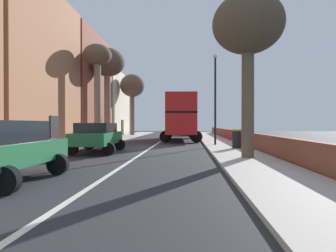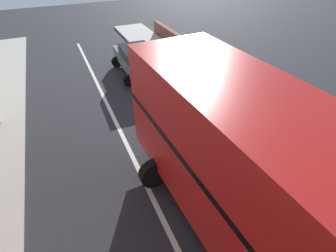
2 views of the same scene
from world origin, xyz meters
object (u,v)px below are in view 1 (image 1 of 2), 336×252
double_decker_bus (180,116)px  parked_car_grey_right_3 (189,129)px  street_tree_right_1 (248,28)px  parked_car_green_left_2 (98,136)px  street_tree_left_2 (132,87)px  litter_bin_right (237,139)px  street_tree_left_4 (107,65)px  parked_car_green_left_0 (2,148)px  lamppost_right (215,91)px  street_tree_left_0 (97,63)px

double_decker_bus → parked_car_grey_right_3: size_ratio=2.33×
double_decker_bus → street_tree_right_1: size_ratio=1.47×
parked_car_green_left_2 → street_tree_left_2: size_ratio=0.57×
double_decker_bus → litter_bin_right: size_ratio=9.24×
street_tree_left_4 → litter_bin_right: street_tree_left_4 is taller
parked_car_green_left_0 → parked_car_grey_right_3: parked_car_green_left_0 is taller
lamppost_right → litter_bin_right: size_ratio=5.66×
parked_car_green_left_0 → street_tree_left_4: bearing=98.2°
street_tree_left_2 → street_tree_left_4: 9.88m
street_tree_left_2 → double_decker_bus: bearing=-54.3°
double_decker_bus → street_tree_left_4: bearing=-173.3°
parked_car_grey_right_3 → street_tree_right_1: (2.48, -25.80, 4.78)m
street_tree_left_4 → litter_bin_right: size_ratio=7.69×
parked_car_green_left_0 → street_tree_right_1: (7.48, 5.14, 4.75)m
street_tree_left_2 → lamppost_right: size_ratio=1.25×
street_tree_left_0 → lamppost_right: (9.15, -2.46, -2.61)m
parked_car_green_left_2 → parked_car_grey_right_3: 23.73m
parked_car_green_left_0 → street_tree_left_0: street_tree_left_0 is taller
parked_car_green_left_0 → street_tree_right_1: size_ratio=0.56×
parked_car_green_left_2 → parked_car_grey_right_3: bearing=77.8°
parked_car_green_left_0 → litter_bin_right: bearing=51.1°
litter_bin_right → double_decker_bus: bearing=110.2°
lamppost_right → double_decker_bus: bearing=110.1°
parked_car_grey_right_3 → litter_bin_right: parked_car_grey_right_3 is taller
parked_car_green_left_0 → street_tree_left_2: (-2.30, 28.49, 5.38)m
double_decker_bus → parked_car_grey_right_3: (0.80, 11.50, -1.45)m
street_tree_left_2 → lamppost_right: street_tree_left_2 is taller
double_decker_bus → street_tree_left_4: 8.39m
street_tree_right_1 → lamppost_right: bearing=95.4°
parked_car_green_left_0 → double_decker_bus: bearing=77.8°
parked_car_green_left_0 → street_tree_left_4: street_tree_left_4 is taller
litter_bin_right → street_tree_left_0: bearing=153.2°
parked_car_grey_right_3 → street_tree_left_0: street_tree_left_0 is taller
double_decker_bus → street_tree_left_4: (-6.88, -0.81, 4.74)m
parked_car_grey_right_3 → lamppost_right: (1.80, -18.61, 2.90)m
parked_car_green_left_2 → street_tree_left_0: bearing=108.4°
double_decker_bus → street_tree_right_1: 15.05m
parked_car_green_left_2 → double_decker_bus: bearing=70.3°
double_decker_bus → parked_car_grey_right_3: double_decker_bus is taller
parked_car_green_left_2 → parked_car_green_left_0: bearing=-90.0°
parked_car_green_left_2 → street_tree_left_2: bearing=96.3°
parked_car_green_left_0 → litter_bin_right: (7.80, 9.66, -0.25)m
parked_car_grey_right_3 → parked_car_green_left_0: bearing=-99.2°
street_tree_left_0 → litter_bin_right: (10.15, -5.13, -5.74)m
street_tree_left_4 → street_tree_left_0: bearing=-85.0°
double_decker_bus → street_tree_left_2: street_tree_left_2 is taller
double_decker_bus → litter_bin_right: (3.60, -9.78, -1.67)m
parked_car_green_left_0 → street_tree_left_2: bearing=94.6°
street_tree_left_2 → lamppost_right: (9.10, -16.16, -2.51)m
double_decker_bus → street_tree_left_0: (-6.55, -4.66, 4.07)m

